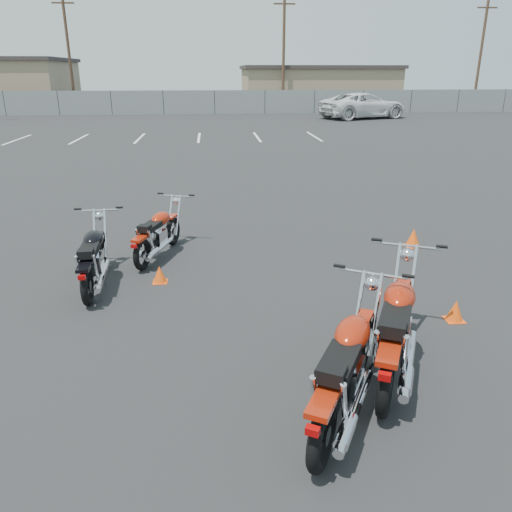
{
  "coord_description": "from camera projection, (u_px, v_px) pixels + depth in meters",
  "views": [
    {
      "loc": [
        -0.41,
        -6.25,
        3.2
      ],
      "look_at": [
        0.2,
        0.6,
        0.65
      ],
      "focal_mm": 35.0,
      "sensor_mm": 36.0,
      "label": 1
    }
  ],
  "objects": [
    {
      "name": "motorcycle_front_red",
      "position": [
        158.0,
        234.0,
        9.03
      ],
      "size": [
        1.03,
        1.95,
        0.97
      ],
      "color": "black",
      "rests_on": "ground"
    },
    {
      "name": "utility_pole_c",
      "position": [
        284.0,
        52.0,
        42.27
      ],
      "size": [
        1.8,
        0.24,
        9.0
      ],
      "color": "#3F2A1D",
      "rests_on": "ground"
    },
    {
      "name": "motorcycle_third_red",
      "position": [
        396.0,
        328.0,
        5.51
      ],
      "size": [
        1.47,
        2.34,
        1.18
      ],
      "color": "black",
      "rests_on": "ground"
    },
    {
      "name": "training_cone_near",
      "position": [
        413.0,
        238.0,
        9.65
      ],
      "size": [
        0.3,
        0.3,
        0.35
      ],
      "color": "#FC510D",
      "rests_on": "ground"
    },
    {
      "name": "utility_pole_d",
      "position": [
        481.0,
        54.0,
        44.71
      ],
      "size": [
        1.8,
        0.24,
        9.0
      ],
      "color": "#3F2A1D",
      "rests_on": "ground"
    },
    {
      "name": "motorcycle_second_black",
      "position": [
        94.0,
        258.0,
        7.79
      ],
      "size": [
        0.81,
        2.09,
        1.02
      ],
      "color": "black",
      "rests_on": "ground"
    },
    {
      "name": "white_van",
      "position": [
        364.0,
        98.0,
        35.54
      ],
      "size": [
        5.32,
        7.91,
        2.79
      ],
      "primitive_type": "imported",
      "rotation": [
        0.0,
        0.0,
        1.93
      ],
      "color": "silver",
      "rests_on": "ground"
    },
    {
      "name": "motorcycle_rear_red",
      "position": [
        347.0,
        368.0,
        4.81
      ],
      "size": [
        1.51,
        2.22,
        1.13
      ],
      "color": "black",
      "rests_on": "ground"
    },
    {
      "name": "training_cone_extra",
      "position": [
        160.0,
        274.0,
        8.02
      ],
      "size": [
        0.23,
        0.23,
        0.28
      ],
      "color": "#FC510D",
      "rests_on": "ground"
    },
    {
      "name": "training_cone_far",
      "position": [
        455.0,
        311.0,
        6.78
      ],
      "size": [
        0.25,
        0.25,
        0.29
      ],
      "color": "#FC510D",
      "rests_on": "ground"
    },
    {
      "name": "utility_pole_b",
      "position": [
        69.0,
        52.0,
        41.69
      ],
      "size": [
        1.8,
        0.24,
        9.0
      ],
      "color": "#3F2A1D",
      "rests_on": "ground"
    },
    {
      "name": "tan_building_east",
      "position": [
        317.0,
        86.0,
        48.25
      ],
      "size": [
        14.4,
        9.4,
        3.7
      ],
      "color": "#8E795B",
      "rests_on": "ground"
    },
    {
      "name": "chainlink_fence",
      "position": [
        215.0,
        102.0,
        39.35
      ],
      "size": [
        80.06,
        0.06,
        1.8
      ],
      "color": "slate",
      "rests_on": "ground"
    },
    {
      "name": "ground",
      "position": [
        246.0,
        315.0,
        6.98
      ],
      "size": [
        120.0,
        120.0,
        0.0
      ],
      "primitive_type": "plane",
      "color": "black",
      "rests_on": "ground"
    },
    {
      "name": "parking_line_stripes",
      "position": [
        169.0,
        138.0,
        25.45
      ],
      "size": [
        15.12,
        4.0,
        0.01
      ],
      "color": "silver",
      "rests_on": "ground"
    }
  ]
}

